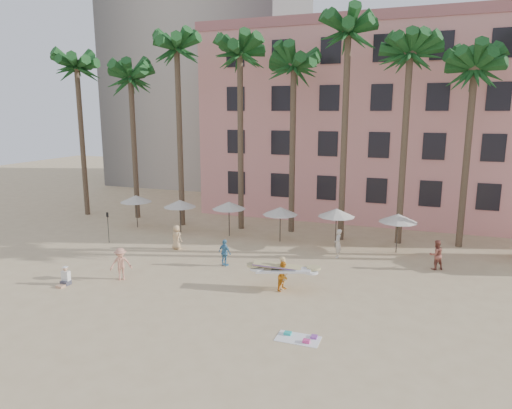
% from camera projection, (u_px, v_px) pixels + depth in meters
% --- Properties ---
extents(ground, '(120.00, 120.00, 0.00)m').
position_uv_depth(ground, '(222.00, 315.00, 20.92)').
color(ground, '#D1B789').
rests_on(ground, ground).
extents(pink_hotel, '(35.00, 14.00, 16.00)m').
position_uv_depth(pink_hotel, '(410.00, 125.00, 40.94)').
color(pink_hotel, '#DC8D86').
rests_on(pink_hotel, ground).
extents(palm_row, '(44.40, 5.40, 16.30)m').
position_uv_depth(palm_row, '(313.00, 56.00, 31.96)').
color(palm_row, brown).
rests_on(palm_row, ground).
extents(umbrella_row, '(22.50, 2.70, 2.73)m').
position_uv_depth(umbrella_row, '(254.00, 208.00, 32.96)').
color(umbrella_row, '#332B23').
rests_on(umbrella_row, ground).
extents(beach_towel, '(1.81, 1.02, 0.14)m').
position_uv_depth(beach_towel, '(300.00, 338.00, 18.74)').
color(beach_towel, white).
rests_on(beach_towel, ground).
extents(carrier_yellow, '(3.23, 1.39, 1.77)m').
position_uv_depth(carrier_yellow, '(283.00, 271.00, 23.85)').
color(carrier_yellow, '#D8B67A').
rests_on(carrier_yellow, ground).
extents(carrier_white, '(2.91, 1.21, 1.56)m').
position_uv_depth(carrier_white, '(284.00, 275.00, 23.67)').
color(carrier_white, orange).
rests_on(carrier_white, ground).
extents(beachgoers, '(17.67, 8.99, 1.85)m').
position_uv_depth(beachgoers, '(248.00, 252.00, 27.29)').
color(beachgoers, tan).
rests_on(beachgoers, ground).
extents(paddle, '(0.18, 0.04, 2.23)m').
position_uv_depth(paddle, '(108.00, 224.00, 32.14)').
color(paddle, black).
rests_on(paddle, ground).
extents(seated_man, '(0.44, 0.77, 1.00)m').
position_uv_depth(seated_man, '(65.00, 279.00, 24.49)').
color(seated_man, '#3F3F4C').
rests_on(seated_man, ground).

